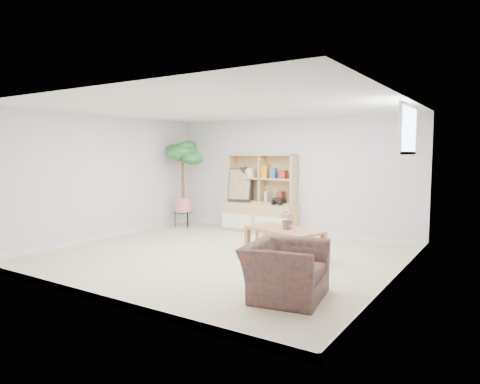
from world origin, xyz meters
The scene contains 14 objects.
floor centered at (0.00, 0.00, 0.00)m, with size 5.50×5.00×0.01m, color beige.
ceiling centered at (0.00, 0.00, 2.40)m, with size 5.50×5.00×0.01m, color white.
walls centered at (0.00, 0.00, 1.20)m, with size 5.51×5.01×2.40m.
baseboard centered at (0.00, 0.00, 0.05)m, with size 5.50×5.00×0.10m, color white, non-canonical shape.
window centered at (2.73, 0.60, 2.00)m, with size 0.10×0.98×0.68m, color silver, non-canonical shape.
window_sill centered at (2.67, 0.60, 1.68)m, with size 0.14×1.00×0.04m, color white.
storage_unit centered at (-0.56, 2.24, 0.83)m, with size 1.65×0.56×1.65m, color tan, non-canonical shape.
poster centered at (-1.03, 2.20, 0.98)m, with size 0.53×0.12×0.73m, color yellow, non-canonical shape.
toy_truck centered at (-0.07, 2.18, 0.70)m, with size 0.31×0.21×0.16m, color black, non-canonical shape.
coffee_table centered at (0.94, 0.43, 0.24)m, with size 1.20×0.65×0.49m, color olive, non-canonical shape.
table_plant centered at (1.02, 0.42, 0.64)m, with size 0.27×0.24×0.30m, color #1F5922.
floor_tree centered at (-2.30, 1.80, 0.99)m, with size 0.73×0.73×1.97m, color #225A28, non-canonical shape.
armchair centered at (1.78, -1.19, 0.36)m, with size 0.98×0.86×0.73m, color #1A1F3A.
sill_plant centered at (2.67, 0.79, 1.83)m, with size 0.14×0.11×0.26m, color #225A28.
Camera 1 is at (3.97, -5.57, 1.69)m, focal length 32.00 mm.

